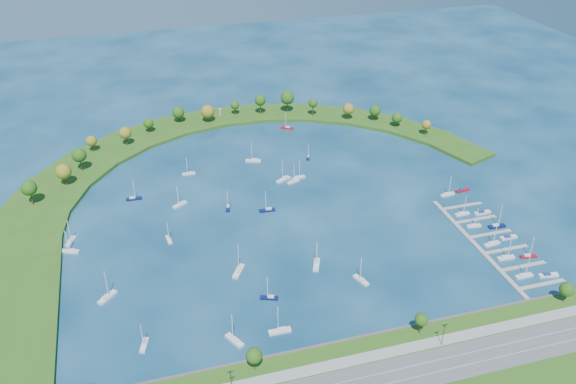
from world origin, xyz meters
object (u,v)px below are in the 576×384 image
object	(u,v)px
moored_boat_2	(228,207)
docked_boat_2	(506,257)
docked_boat_9	(482,213)
docked_boat_3	(528,256)
docked_boat_8	(462,213)
moored_boat_11	(293,181)
docked_boat_4	(492,243)
moored_boat_6	(287,127)
docked_boat_11	(462,190)
moored_boat_13	(169,239)
moored_boat_0	(70,251)
moored_boat_5	(239,271)
moored_boat_19	(298,177)
docked_boat_10	(448,194)
moored_boat_15	(280,330)
dock_system	(490,243)
docked_boat_1	(548,275)
moored_boat_3	(134,198)
docked_boat_0	(524,275)
moored_boat_9	(283,179)
moored_boat_8	(71,241)
moored_boat_18	(235,340)
moored_boat_20	(317,264)
moored_boat_1	(189,173)
harbor_tower	(220,112)
moored_boat_14	(253,160)
docked_boat_7	(497,226)
docked_boat_5	(508,237)
moored_boat_21	(269,297)
moored_boat_10	(180,204)
moored_boat_4	(308,157)
moored_boat_12	(144,344)
docked_boat_6	(474,225)
moored_boat_16	(107,297)

from	to	relation	value
moored_boat_2	docked_boat_2	xyz separation A→B (m)	(113.01, -77.63, 0.03)
moored_boat_2	docked_boat_9	bearing A→B (deg)	85.68
docked_boat_3	docked_boat_8	xyz separation A→B (m)	(-10.50, 40.23, 0.01)
moored_boat_11	docked_boat_4	world-z (taller)	docked_boat_4
moored_boat_6	docked_boat_11	bearing A→B (deg)	154.87
moored_boat_13	moored_boat_0	bearing A→B (deg)	-99.51
moored_boat_5	moored_boat_19	xyz separation A→B (m)	(50.13, 73.40, -0.09)
docked_boat_10	moored_boat_15	bearing A→B (deg)	-154.01
dock_system	docked_boat_1	bearing A→B (deg)	-69.55
moored_boat_3	moored_boat_13	bearing A→B (deg)	-69.70
docked_boat_8	docked_boat_10	world-z (taller)	docked_boat_10
docked_boat_0	moored_boat_9	bearing A→B (deg)	124.11
moored_boat_8	moored_boat_18	bearing A→B (deg)	-121.73
moored_boat_20	docked_boat_1	bearing A→B (deg)	92.49
docked_boat_11	moored_boat_1	bearing A→B (deg)	148.37
docked_boat_0	docked_boat_2	bearing A→B (deg)	89.27
moored_boat_6	docked_boat_4	world-z (taller)	moored_boat_6
docked_boat_0	docked_boat_2	world-z (taller)	docked_boat_2
moored_boat_11	moored_boat_13	size ratio (longest dim) A/B	1.06
moored_boat_0	moored_boat_3	xyz separation A→B (m)	(31.25, 39.65, -0.00)
moored_boat_5	moored_boat_3	bearing A→B (deg)	58.89
moored_boat_5	harbor_tower	bearing A→B (deg)	22.99
moored_boat_14	docked_boat_10	size ratio (longest dim) A/B	1.13
dock_system	moored_boat_9	bearing A→B (deg)	132.19
dock_system	docked_boat_7	xyz separation A→B (m)	(10.71, 11.18, 0.58)
moored_boat_5	moored_boat_14	bearing A→B (deg)	14.06
moored_boat_3	docked_boat_5	bearing A→B (deg)	-24.21
moored_boat_5	moored_boat_21	size ratio (longest dim) A/B	1.27
docked_boat_9	moored_boat_10	bearing A→B (deg)	160.32
moored_boat_14	docked_boat_10	bearing A→B (deg)	162.91
moored_boat_21	docked_boat_4	distance (m)	110.68
moored_boat_10	moored_boat_13	distance (m)	31.26
moored_boat_4	moored_boat_19	size ratio (longest dim) A/B	0.87
moored_boat_3	moored_boat_12	bearing A→B (deg)	-88.96
docked_boat_8	moored_boat_9	bearing A→B (deg)	141.69
moored_boat_14	docked_boat_11	world-z (taller)	moored_boat_14
docked_boat_9	moored_boat_18	bearing A→B (deg)	-159.78
docked_boat_11	moored_boat_0	bearing A→B (deg)	171.35
moored_boat_11	docked_boat_6	size ratio (longest dim) A/B	1.02
moored_boat_2	moored_boat_9	xyz separation A→B (m)	(35.42, 20.16, 0.07)
docked_boat_1	docked_boat_10	distance (m)	74.30
moored_boat_15	moored_boat_16	size ratio (longest dim) A/B	0.95
docked_boat_2	docked_boat_7	xyz separation A→B (m)	(10.49, 23.63, 0.02)
moored_boat_12	docked_boat_8	world-z (taller)	docked_boat_8
moored_boat_6	moored_boat_4	bearing A→B (deg)	122.22
moored_boat_18	harbor_tower	bearing A→B (deg)	-37.35
moored_boat_4	docked_boat_4	bearing A→B (deg)	51.54
moored_boat_9	moored_boat_21	size ratio (longest dim) A/B	1.20
moored_boat_20	docked_boat_0	bearing A→B (deg)	91.70
moored_boat_1	moored_boat_13	size ratio (longest dim) A/B	1.05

